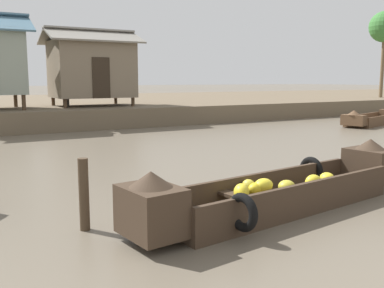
% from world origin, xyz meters
% --- Properties ---
extents(ground_plane, '(300.00, 300.00, 0.00)m').
position_xyz_m(ground_plane, '(0.00, 10.00, 0.00)').
color(ground_plane, '#665B4C').
extents(riverbank_strip, '(160.00, 20.00, 0.85)m').
position_xyz_m(riverbank_strip, '(0.00, 27.71, 0.43)').
color(riverbank_strip, brown).
rests_on(riverbank_strip, ground).
extents(banana_boat, '(5.69, 2.06, 0.95)m').
position_xyz_m(banana_boat, '(-0.20, 5.49, 0.33)').
color(banana_boat, '#3D2D21').
rests_on(banana_boat, ground).
extents(fishing_skiff_distant, '(5.06, 2.41, 0.78)m').
position_xyz_m(fishing_skiff_distant, '(12.71, 13.78, 0.25)').
color(fishing_skiff_distant, brown).
rests_on(fishing_skiff_distant, ground).
extents(stilt_house_mid_left, '(4.24, 3.23, 3.58)m').
position_xyz_m(stilt_house_mid_left, '(1.34, 20.59, 2.63)').
color(stilt_house_mid_left, '#4C3826').
rests_on(stilt_house_mid_left, riverbank_strip).
extents(vendor_person, '(0.44, 0.44, 1.66)m').
position_xyz_m(vendor_person, '(0.06, 20.47, 1.78)').
color(vendor_person, '#332D28').
rests_on(vendor_person, riverbank_strip).
extents(mooring_post, '(0.14, 0.14, 1.02)m').
position_xyz_m(mooring_post, '(-3.25, 6.11, 0.51)').
color(mooring_post, '#423323').
rests_on(mooring_post, ground).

